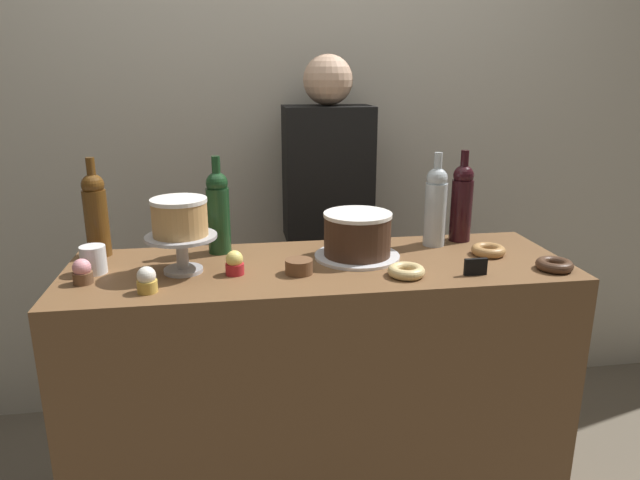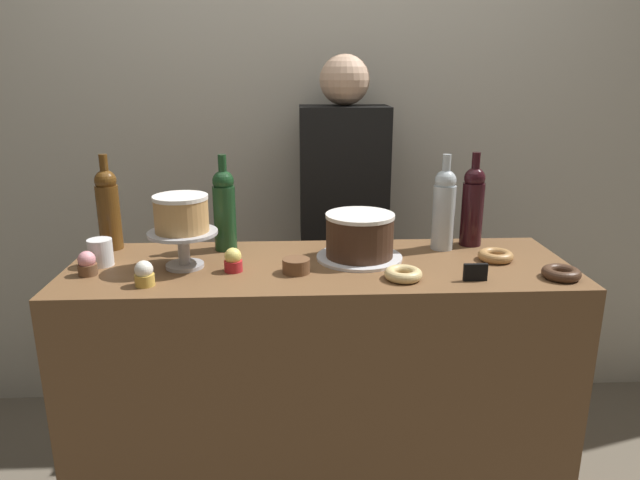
% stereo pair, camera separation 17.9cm
% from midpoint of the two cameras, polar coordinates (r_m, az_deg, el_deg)
% --- Properties ---
extents(back_wall, '(6.00, 0.05, 2.60)m').
position_cam_midpoint_polar(back_wall, '(2.56, -4.95, 11.18)').
color(back_wall, '#BCB7A8').
rests_on(back_wall, ground_plane).
extents(display_counter, '(1.58, 0.53, 0.95)m').
position_cam_midpoint_polar(display_counter, '(2.02, -2.63, -15.26)').
color(display_counter, brown).
rests_on(display_counter, ground_plane).
extents(cake_stand_pedestal, '(0.21, 0.21, 0.12)m').
position_cam_midpoint_polar(cake_stand_pedestal, '(1.79, -16.40, -0.71)').
color(cake_stand_pedestal, '#B2B2B7').
rests_on(cake_stand_pedestal, display_counter).
extents(white_layer_cake, '(0.17, 0.17, 0.11)m').
position_cam_midpoint_polar(white_layer_cake, '(1.77, -16.65, 2.18)').
color(white_layer_cake, tan).
rests_on(white_layer_cake, cake_stand_pedestal).
extents(silver_serving_platter, '(0.28, 0.28, 0.01)m').
position_cam_midpoint_polar(silver_serving_platter, '(1.88, 0.99, -1.64)').
color(silver_serving_platter, white).
rests_on(silver_serving_platter, display_counter).
extents(chocolate_round_cake, '(0.22, 0.22, 0.14)m').
position_cam_midpoint_polar(chocolate_round_cake, '(1.86, 1.00, 0.58)').
color(chocolate_round_cake, '#3D2619').
rests_on(chocolate_round_cake, silver_serving_platter).
extents(wine_bottle_dark_red, '(0.08, 0.08, 0.33)m').
position_cam_midpoint_polar(wine_bottle_dark_red, '(2.08, 11.55, 3.77)').
color(wine_bottle_dark_red, black).
rests_on(wine_bottle_dark_red, display_counter).
extents(wine_bottle_amber, '(0.08, 0.08, 0.33)m').
position_cam_midpoint_polar(wine_bottle_amber, '(2.04, -23.80, 2.44)').
color(wine_bottle_amber, '#5B3814').
rests_on(wine_bottle_amber, display_counter).
extents(wine_bottle_clear, '(0.08, 0.08, 0.33)m').
position_cam_midpoint_polar(wine_bottle_clear, '(2.00, 8.94, 3.44)').
color(wine_bottle_clear, '#B2BCC1').
rests_on(wine_bottle_clear, display_counter).
extents(wine_bottle_green, '(0.08, 0.08, 0.33)m').
position_cam_midpoint_polar(wine_bottle_green, '(1.94, -12.72, 2.83)').
color(wine_bottle_green, '#193D1E').
rests_on(wine_bottle_green, display_counter).
extents(cupcake_lemon, '(0.06, 0.06, 0.07)m').
position_cam_midpoint_polar(cupcake_lemon, '(1.75, -11.42, -2.33)').
color(cupcake_lemon, red).
rests_on(cupcake_lemon, display_counter).
extents(cupcake_vanilla, '(0.06, 0.06, 0.07)m').
position_cam_midpoint_polar(cupcake_vanilla, '(1.68, -19.83, -3.85)').
color(cupcake_vanilla, gold).
rests_on(cupcake_vanilla, display_counter).
extents(cupcake_strawberry, '(0.06, 0.06, 0.07)m').
position_cam_midpoint_polar(cupcake_strawberry, '(1.81, -25.25, -2.95)').
color(cupcake_strawberry, brown).
rests_on(cupcake_strawberry, display_counter).
extents(donut_maple, '(0.11, 0.11, 0.03)m').
position_cam_midpoint_polar(donut_maple, '(1.96, 13.92, -1.04)').
color(donut_maple, '#B27F47').
rests_on(donut_maple, display_counter).
extents(donut_glazed, '(0.11, 0.11, 0.03)m').
position_cam_midpoint_polar(donut_glazed, '(1.71, 5.64, -3.15)').
color(donut_glazed, '#E0C17F').
rests_on(donut_glazed, display_counter).
extents(donut_chocolate, '(0.11, 0.11, 0.03)m').
position_cam_midpoint_polar(donut_chocolate, '(1.87, 19.81, -2.38)').
color(donut_chocolate, '#472D1E').
rests_on(donut_chocolate, display_counter).
extents(cookie_stack, '(0.08, 0.08, 0.04)m').
position_cam_midpoint_polar(cookie_stack, '(1.73, -5.07, -2.70)').
color(cookie_stack, brown).
rests_on(cookie_stack, display_counter).
extents(price_sign_chalkboard, '(0.07, 0.01, 0.05)m').
position_cam_midpoint_polar(price_sign_chalkboard, '(1.75, 12.43, -2.67)').
color(price_sign_chalkboard, black).
rests_on(price_sign_chalkboard, display_counter).
extents(coffee_cup_ceramic, '(0.08, 0.08, 0.08)m').
position_cam_midpoint_polar(coffee_cup_ceramic, '(1.89, -24.20, -1.84)').
color(coffee_cup_ceramic, white).
rests_on(coffee_cup_ceramic, display_counter).
extents(barista_figure, '(0.36, 0.22, 1.60)m').
position_cam_midpoint_polar(barista_figure, '(2.46, -1.35, 0.04)').
color(barista_figure, black).
rests_on(barista_figure, ground_plane).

